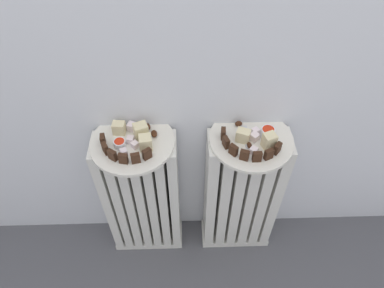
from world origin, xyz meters
TOP-DOWN VIEW (x-y plane):
  - radiator_left at (-0.19, 0.28)m, footprint 0.28×0.12m
  - radiator_right at (0.19, 0.28)m, footprint 0.28×0.12m
  - plate_left at (-0.19, 0.28)m, footprint 0.26×0.26m
  - plate_right at (0.19, 0.28)m, footprint 0.26×0.26m
  - dark_cake_slice_left_0 at (-0.27, 0.27)m, footprint 0.02×0.03m
  - dark_cake_slice_left_1 at (-0.26, 0.24)m, footprint 0.03×0.03m
  - dark_cake_slice_left_2 at (-0.23, 0.21)m, footprint 0.03×0.03m
  - dark_cake_slice_left_3 at (-0.20, 0.20)m, footprint 0.03×0.02m
  - dark_cake_slice_left_4 at (-0.17, 0.20)m, footprint 0.03×0.02m
  - dark_cake_slice_left_5 at (-0.13, 0.21)m, footprint 0.03×0.03m
  - marble_cake_slice_left_0 at (-0.14, 0.25)m, footprint 0.04×0.04m
  - marble_cake_slice_left_1 at (-0.23, 0.32)m, footprint 0.04×0.03m
  - marble_cake_slice_left_2 at (-0.16, 0.30)m, footprint 0.05×0.05m
  - turkish_delight_left_0 at (-0.19, 0.28)m, footprint 0.02×0.02m
  - turkish_delight_left_1 at (-0.19, 0.33)m, footprint 0.03×0.03m
  - turkish_delight_left_2 at (-0.17, 0.26)m, footprint 0.03×0.03m
  - turkish_delight_left_3 at (-0.20, 0.23)m, footprint 0.03×0.03m
  - medjool_date_left_0 at (-0.14, 0.33)m, footprint 0.02×0.03m
  - medjool_date_left_1 at (-0.18, 0.36)m, footprint 0.02×0.03m
  - medjool_date_left_3 at (-0.12, 0.30)m, footprint 0.02×0.03m
  - jam_bowl_left at (-0.22, 0.26)m, footprint 0.04×0.04m
  - dark_cake_slice_right_0 at (0.10, 0.29)m, footprint 0.02×0.03m
  - dark_cake_slice_right_1 at (0.10, 0.25)m, footprint 0.02×0.03m
  - dark_cake_slice_right_2 at (0.12, 0.22)m, footprint 0.03×0.03m
  - dark_cake_slice_right_3 at (0.15, 0.20)m, footprint 0.03×0.02m
  - dark_cake_slice_right_4 at (0.19, 0.19)m, footprint 0.03×0.01m
  - dark_cake_slice_right_5 at (0.22, 0.20)m, footprint 0.03×0.02m
  - dark_cake_slice_right_6 at (0.25, 0.22)m, footprint 0.03×0.03m
  - marble_cake_slice_right_0 at (0.16, 0.27)m, footprint 0.05×0.04m
  - marble_cake_slice_right_1 at (0.23, 0.24)m, footprint 0.05×0.04m
  - turkish_delight_right_0 at (0.20, 0.30)m, footprint 0.03×0.03m
  - turkish_delight_right_1 at (0.19, 0.28)m, footprint 0.03×0.03m
  - turkish_delight_right_2 at (0.18, 0.22)m, footprint 0.03×0.03m
  - medjool_date_right_0 at (0.17, 0.25)m, footprint 0.02×0.03m
  - medjool_date_right_1 at (0.15, 0.34)m, footprint 0.03×0.02m
  - jam_bowl_right at (0.24, 0.29)m, footprint 0.04×0.04m
  - fork at (0.17, 0.29)m, footprint 0.02×0.10m

SIDE VIEW (x-z plane):
  - radiator_left at x=-0.19m, z-range 0.00..0.61m
  - radiator_right at x=0.19m, z-range 0.00..0.61m
  - plate_left at x=-0.19m, z-range 0.61..0.63m
  - plate_right at x=0.19m, z-range 0.61..0.63m
  - fork at x=0.17m, z-range 0.63..0.63m
  - medjool_date_left_3 at x=-0.12m, z-range 0.63..0.64m
  - medjool_date_left_1 at x=-0.18m, z-range 0.63..0.64m
  - medjool_date_right_0 at x=0.17m, z-range 0.63..0.64m
  - medjool_date_left_0 at x=-0.14m, z-range 0.63..0.64m
  - medjool_date_right_1 at x=0.15m, z-range 0.63..0.64m
  - turkish_delight_left_3 at x=-0.20m, z-range 0.63..0.65m
  - turkish_delight_left_2 at x=-0.17m, z-range 0.63..0.65m
  - turkish_delight_right_0 at x=0.20m, z-range 0.63..0.65m
  - turkish_delight_left_0 at x=-0.19m, z-range 0.63..0.65m
  - turkish_delight_right_2 at x=0.18m, z-range 0.63..0.65m
  - jam_bowl_left at x=-0.22m, z-range 0.63..0.65m
  - turkish_delight_right_1 at x=0.19m, z-range 0.63..0.65m
  - turkish_delight_left_1 at x=-0.19m, z-range 0.63..0.65m
  - jam_bowl_right at x=0.24m, z-range 0.63..0.65m
  - dark_cake_slice_right_0 at x=0.10m, z-range 0.63..0.66m
  - dark_cake_slice_right_1 at x=0.10m, z-range 0.63..0.66m
  - dark_cake_slice_right_2 at x=0.12m, z-range 0.63..0.66m
  - dark_cake_slice_right_3 at x=0.15m, z-range 0.63..0.66m
  - dark_cake_slice_right_4 at x=0.19m, z-range 0.63..0.66m
  - dark_cake_slice_right_5 at x=0.22m, z-range 0.63..0.66m
  - dark_cake_slice_right_6 at x=0.25m, z-range 0.63..0.66m
  - dark_cake_slice_left_0 at x=-0.27m, z-range 0.63..0.66m
  - dark_cake_slice_left_1 at x=-0.26m, z-range 0.63..0.66m
  - dark_cake_slice_left_2 at x=-0.23m, z-range 0.63..0.66m
  - dark_cake_slice_left_3 at x=-0.20m, z-range 0.63..0.66m
  - dark_cake_slice_left_4 at x=-0.17m, z-range 0.63..0.66m
  - dark_cake_slice_left_5 at x=-0.13m, z-range 0.63..0.66m
  - marble_cake_slice_left_1 at x=-0.23m, z-range 0.63..0.67m
  - marble_cake_slice_right_0 at x=0.16m, z-range 0.63..0.67m
  - marble_cake_slice_left_0 at x=-0.14m, z-range 0.63..0.67m
  - marble_cake_slice_left_2 at x=-0.16m, z-range 0.63..0.68m
  - marble_cake_slice_right_1 at x=0.23m, z-range 0.63..0.68m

